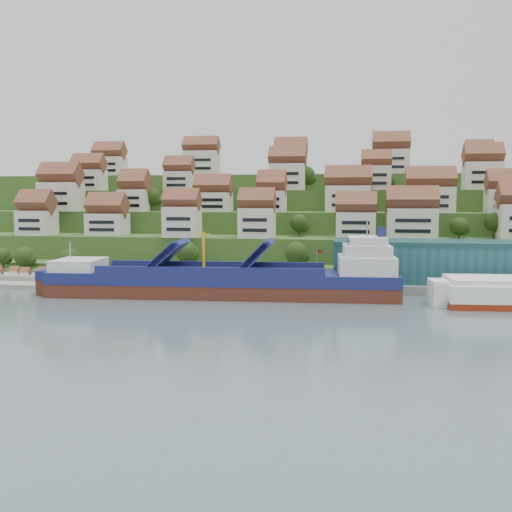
# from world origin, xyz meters

# --- Properties ---
(ground) EXTENTS (300.00, 300.00, 0.00)m
(ground) POSITION_xyz_m (0.00, 0.00, 0.00)
(ground) COLOR slate
(ground) RESTS_ON ground
(quay) EXTENTS (180.00, 14.00, 2.20)m
(quay) POSITION_xyz_m (20.00, 15.00, 1.10)
(quay) COLOR gray
(quay) RESTS_ON ground
(pebble_beach) EXTENTS (45.00, 20.00, 1.00)m
(pebble_beach) POSITION_xyz_m (-58.00, 12.00, 0.50)
(pebble_beach) COLOR gray
(pebble_beach) RESTS_ON ground
(hillside) EXTENTS (260.00, 128.00, 31.00)m
(hillside) POSITION_xyz_m (0.00, 103.55, 10.66)
(hillside) COLOR #2D4C1E
(hillside) RESTS_ON ground
(hillside_village) EXTENTS (155.47, 64.14, 29.26)m
(hillside_village) POSITION_xyz_m (2.59, 60.39, 24.15)
(hillside_village) COLOR silver
(hillside_village) RESTS_ON ground
(hillside_trees) EXTENTS (140.59, 62.79, 30.96)m
(hillside_trees) POSITION_xyz_m (-5.90, 45.31, 16.71)
(hillside_trees) COLOR #264115
(hillside_trees) RESTS_ON ground
(warehouse) EXTENTS (60.00, 15.00, 10.00)m
(warehouse) POSITION_xyz_m (52.00, 17.00, 7.20)
(warehouse) COLOR #21535B
(warehouse) RESTS_ON quay
(flagpole) EXTENTS (1.28, 0.16, 8.00)m
(flagpole) POSITION_xyz_m (18.11, 10.00, 6.88)
(flagpole) COLOR gray
(flagpole) RESTS_ON quay
(beach_huts) EXTENTS (14.40, 3.70, 2.20)m
(beach_huts) POSITION_xyz_m (-60.00, 10.75, 2.10)
(beach_huts) COLOR white
(beach_huts) RESTS_ON pebble_beach
(cargo_ship) EXTENTS (80.16, 17.94, 17.65)m
(cargo_ship) POSITION_xyz_m (-0.82, 0.09, 3.35)
(cargo_ship) COLOR #512519
(cargo_ship) RESTS_ON ground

